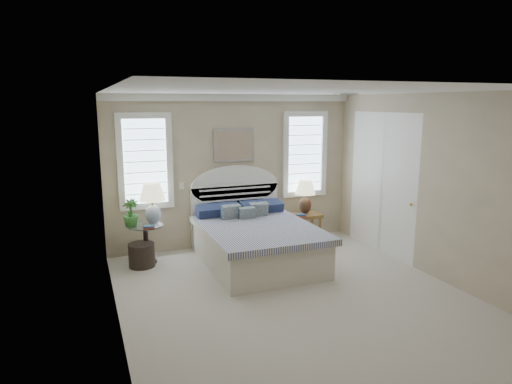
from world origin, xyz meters
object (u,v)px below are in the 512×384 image
object	(u,v)px
bed	(255,239)
side_table_left	(146,240)
floor_pot	(142,255)
lamp_right	(305,193)
nightstand_right	(306,221)
lamp_left	(152,199)

from	to	relation	value
bed	side_table_left	bearing A→B (deg)	160.26
floor_pot	lamp_right	xyz separation A→B (m)	(3.05, 0.33, 0.72)
floor_pot	lamp_right	world-z (taller)	lamp_right
bed	side_table_left	xyz separation A→B (m)	(-1.65, 0.59, 0.00)
nightstand_right	lamp_left	world-z (taller)	lamp_left
floor_pot	lamp_left	world-z (taller)	lamp_left
lamp_left	floor_pot	bearing A→B (deg)	-138.46
side_table_left	floor_pot	size ratio (longest dim) A/B	1.53
side_table_left	lamp_right	world-z (taller)	lamp_right
nightstand_right	floor_pot	size ratio (longest dim) A/B	1.29
nightstand_right	floor_pot	bearing A→B (deg)	-175.26
nightstand_right	lamp_right	bearing A→B (deg)	85.81
floor_pot	nightstand_right	bearing A→B (deg)	4.74
nightstand_right	lamp_left	size ratio (longest dim) A/B	0.79
side_table_left	floor_pot	xyz separation A→B (m)	(-0.10, -0.15, -0.20)
lamp_left	lamp_right	size ratio (longest dim) A/B	1.08
side_table_left	nightstand_right	distance (m)	2.95
side_table_left	bed	bearing A→B (deg)	-19.74
bed	nightstand_right	xyz separation A→B (m)	(1.30, 0.69, 0.00)
bed	lamp_left	world-z (taller)	bed
lamp_right	bed	bearing A→B (deg)	-149.40
nightstand_right	lamp_left	bearing A→B (deg)	-179.10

